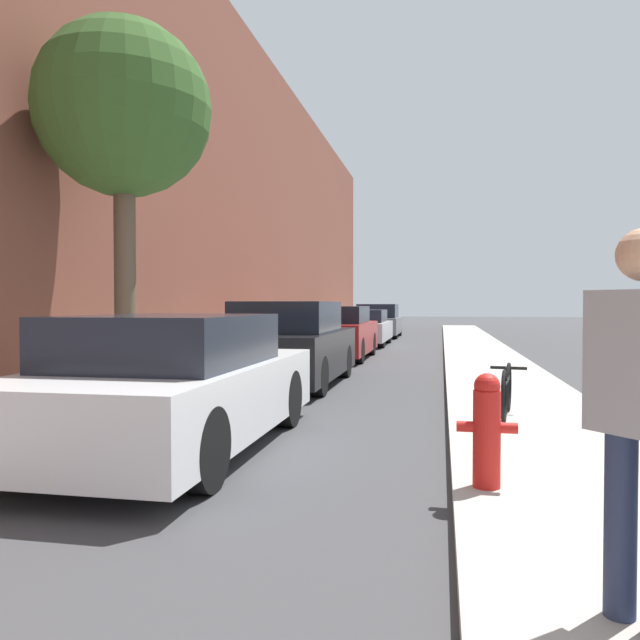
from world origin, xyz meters
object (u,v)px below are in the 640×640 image
Objects in this scene: parked_car_red at (337,333)px; street_tree_near at (124,112)px; parked_car_white at (175,385)px; parked_car_silver at (362,328)px; bicycle at (507,390)px; parked_car_black at (290,346)px; parked_car_grey at (378,322)px; fire_hydrant at (487,429)px.

street_tree_near is (-1.67, -8.22, 3.50)m from parked_car_red.
parked_car_silver is (-0.16, 16.07, -0.03)m from parked_car_white.
parked_car_red reaches higher than bicycle.
parked_car_white reaches higher than bicycle.
parked_car_silver is at bearing 90.58° from parked_car_white.
parked_car_white is at bearing -89.24° from parked_car_black.
bicycle is at bearing -4.99° from street_tree_near.
parked_car_red is (-0.12, 10.52, 0.03)m from parked_car_white.
parked_car_black reaches higher than parked_car_silver.
parked_car_silver is at bearing 90.45° from parked_car_red.
parked_car_silver is 0.81× the size of street_tree_near.
parked_car_grey reaches higher than fire_hydrant.
parked_car_silver is at bearing -90.41° from parked_car_grey.
fire_hydrant is 2.99m from bicycle.
parked_car_red is 5.55m from parked_car_silver.
parked_car_black is 4.75m from street_tree_near.
parked_car_white is at bearing -52.02° from street_tree_near.
parked_car_grey is (-0.00, 11.03, 0.01)m from parked_car_red.
parked_car_grey is (-0.06, 16.50, -0.02)m from parked_car_black.
parked_car_grey is 2.86× the size of bicycle.
parked_car_white is at bearing -142.49° from bicycle.
bicycle is (3.57, -14.23, -0.19)m from parked_car_silver.
parked_car_black is 5.47m from parked_car_red.
parked_car_white reaches higher than parked_car_silver.
street_tree_near reaches higher than parked_car_black.
parked_car_white is 0.99× the size of parked_car_red.
parked_car_black is at bearing -89.44° from parked_car_red.
parked_car_grey reaches higher than parked_car_white.
parked_car_black is 5.04× the size of fire_hydrant.
parked_car_grey is at bearing 97.76° from fire_hydrant.
parked_car_red is 9.37m from bicycle.
parked_car_white is 16.07m from parked_car_silver.
parked_car_silver is 17.47m from fire_hydrant.
parked_car_white is 3.88m from bicycle.
parked_car_red is at bearing 104.85° from fire_hydrant.
bicycle is at bearing 28.47° from parked_car_white.
parked_car_silver is at bearing 100.32° from fire_hydrant.
parked_car_white is 1.00× the size of parked_car_grey.
bicycle is (3.52, -8.68, -0.25)m from parked_car_red.
parked_car_silver reaches higher than bicycle.
street_tree_near reaches higher than parked_car_silver.
bicycle is (3.53, -19.71, -0.26)m from parked_car_grey.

